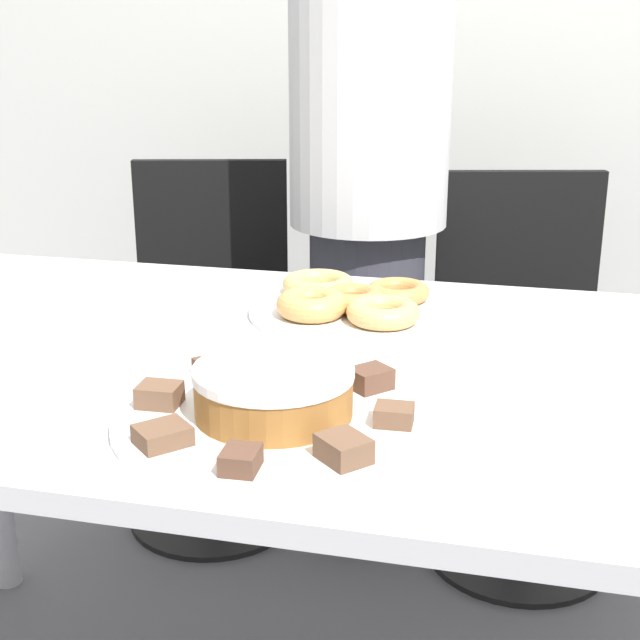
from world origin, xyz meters
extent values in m
cube|color=silver|center=(0.00, 1.55, 1.30)|extent=(8.00, 0.05, 2.60)
cube|color=silver|center=(0.00, 0.00, 0.76)|extent=(1.91, 0.90, 0.03)
cylinder|color=#383842|center=(-0.14, 0.83, 0.40)|extent=(0.27, 0.27, 0.80)
cylinder|color=silver|center=(-0.14, 0.83, 1.12)|extent=(0.36, 0.36, 0.64)
cylinder|color=black|center=(-0.53, 0.78, 0.01)|extent=(0.44, 0.44, 0.01)
cylinder|color=#262626|center=(-0.53, 0.78, 0.23)|extent=(0.06, 0.06, 0.44)
cube|color=black|center=(-0.53, 0.78, 0.47)|extent=(0.54, 0.54, 0.04)
cube|color=black|center=(-0.58, 0.98, 0.70)|extent=(0.39, 0.13, 0.42)
cylinder|color=black|center=(0.26, 0.78, 0.01)|extent=(0.44, 0.44, 0.01)
cylinder|color=#262626|center=(0.26, 0.78, 0.23)|extent=(0.06, 0.06, 0.44)
cube|color=black|center=(0.26, 0.78, 0.47)|extent=(0.53, 0.53, 0.04)
cube|color=black|center=(0.21, 0.98, 0.70)|extent=(0.39, 0.12, 0.42)
cylinder|color=white|center=(-0.06, -0.23, 0.78)|extent=(0.39, 0.39, 0.01)
cylinder|color=white|center=(-0.05, 0.22, 0.78)|extent=(0.35, 0.35, 0.01)
cylinder|color=#9E662D|center=(-0.06, -0.23, 0.81)|extent=(0.19, 0.19, 0.05)
cylinder|color=white|center=(-0.06, -0.23, 0.84)|extent=(0.20, 0.20, 0.01)
cube|color=brown|center=(0.05, -0.33, 0.80)|extent=(0.07, 0.07, 0.03)
cube|color=brown|center=(0.09, -0.22, 0.80)|extent=(0.05, 0.04, 0.02)
cube|color=brown|center=(0.04, -0.12, 0.80)|extent=(0.06, 0.07, 0.03)
cube|color=brown|center=(-0.06, -0.08, 0.80)|extent=(0.05, 0.06, 0.03)
cube|color=brown|center=(-0.16, -0.13, 0.80)|extent=(0.08, 0.08, 0.02)
cube|color=brown|center=(-0.20, -0.24, 0.80)|extent=(0.05, 0.05, 0.03)
cube|color=brown|center=(-0.15, -0.34, 0.80)|extent=(0.07, 0.08, 0.02)
cube|color=brown|center=(-0.05, -0.37, 0.80)|extent=(0.04, 0.05, 0.02)
torus|color=#C68447|center=(-0.05, 0.22, 0.81)|extent=(0.10, 0.10, 0.03)
torus|color=#E5AD66|center=(-0.13, 0.29, 0.80)|extent=(0.13, 0.13, 0.03)
torus|color=tan|center=(-0.11, 0.16, 0.81)|extent=(0.12, 0.12, 0.04)
torus|color=#E5AD66|center=(0.01, 0.15, 0.81)|extent=(0.12, 0.12, 0.03)
torus|color=#C68447|center=(0.02, 0.28, 0.80)|extent=(0.11, 0.11, 0.03)
camera|label=1|loc=(0.23, -1.18, 1.23)|focal=50.00mm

